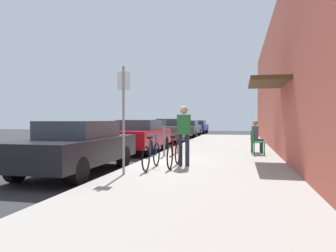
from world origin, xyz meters
The scene contains 16 objects.
ground_plane centered at (0.00, 0.00, 0.00)m, with size 60.00×60.00×0.00m, color #2D2D30.
sidewalk_slab centered at (2.25, 2.00, 0.06)m, with size 4.50×32.00×0.12m, color #9E9B93.
building_facade centered at (4.65, 1.99, 3.06)m, with size 1.40×32.00×6.12m.
parked_car_0 centered at (-1.10, -1.64, 0.73)m, with size 1.80×4.40×1.40m.
parked_car_1 centered at (-1.10, 3.76, 0.74)m, with size 1.80×4.40×1.41m.
parked_car_2 centered at (-1.10, 10.12, 0.76)m, with size 1.80×4.40×1.46m.
parked_car_3 centered at (-1.10, 16.41, 0.69)m, with size 1.80×4.40×1.31m.
parked_car_4 centered at (-1.10, 22.70, 0.69)m, with size 1.80×4.40×1.31m.
parking_meter centered at (0.45, 1.83, 0.89)m, with size 0.12×0.10×1.32m.
street_sign centered at (0.40, -2.14, 1.64)m, with size 0.32×0.06×2.60m.
bicycle_0 centered at (0.81, -1.12, 0.48)m, with size 0.46×1.71×0.90m.
bicycle_1 centered at (1.31, -0.61, 0.48)m, with size 0.46×1.71×0.90m.
cafe_chair_0 centered at (3.70, 2.99, 0.62)m, with size 0.52×0.52×0.87m.
cafe_chair_1 centered at (3.70, 3.88, 0.62)m, with size 0.49×0.49×0.87m.
seated_patron_1 centered at (3.76, 3.89, 0.82)m, with size 0.46×0.40×1.29m.
pedestrian_standing centered at (1.57, -0.44, 1.12)m, with size 0.36×0.22×1.70m.
Camera 1 is at (3.14, -9.40, 1.46)m, focal length 34.28 mm.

